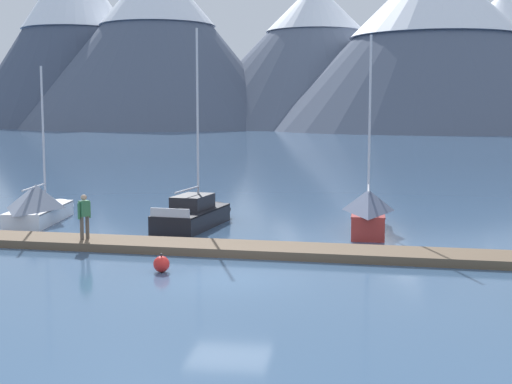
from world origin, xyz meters
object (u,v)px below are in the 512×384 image
sailboat_nearest_berth (40,204)px  sailboat_mid_dock_port (368,210)px  mooring_buoy_channel_marker (161,264)px  sailboat_second_berth (196,213)px  person_on_dock (84,214)px

sailboat_nearest_berth → sailboat_mid_dock_port: 14.95m
sailboat_nearest_berth → mooring_buoy_channel_marker: 12.46m
sailboat_mid_dock_port → mooring_buoy_channel_marker: sailboat_mid_dock_port is taller
sailboat_second_berth → sailboat_nearest_berth: bearing=-180.0°
sailboat_second_berth → person_on_dock: bearing=-119.1°
sailboat_second_berth → person_on_dock: 6.36m
sailboat_mid_dock_port → person_on_dock: bearing=-154.0°
sailboat_second_berth → mooring_buoy_channel_marker: size_ratio=14.48×
sailboat_second_berth → person_on_dock: (-3.08, -5.53, 0.71)m
person_on_dock → sailboat_second_berth: bearing=60.9°
sailboat_second_berth → person_on_dock: sailboat_second_berth is taller
sailboat_nearest_berth → person_on_dock: bearing=-52.2°
sailboat_second_berth → sailboat_mid_dock_port: 7.60m
sailboat_second_berth → sailboat_mid_dock_port: size_ratio=1.05×
mooring_buoy_channel_marker → person_on_dock: bearing=136.8°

